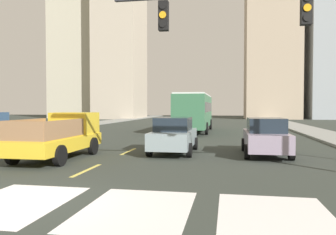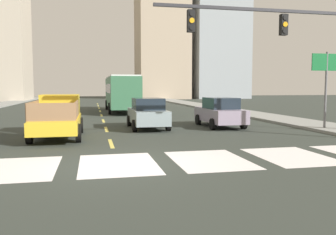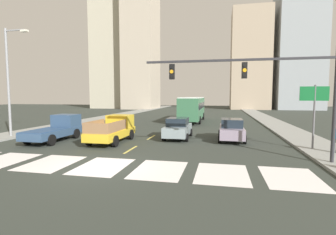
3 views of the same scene
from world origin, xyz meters
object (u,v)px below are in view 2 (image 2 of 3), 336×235
object	(u,v)px
city_bus	(121,91)
direction_sign_green	(326,74)
pickup_stakebed	(58,117)
traffic_signal_gantry	(309,41)
sedan_mid	(220,112)
sedan_near_right	(148,113)

from	to	relation	value
city_bus	direction_sign_green	world-z (taller)	direction_sign_green
pickup_stakebed	traffic_signal_gantry	distance (m)	11.63
sedan_mid	pickup_stakebed	bearing A→B (deg)	-168.32
sedan_mid	direction_sign_green	xyz separation A→B (m)	(4.92, -2.77, 2.17)
city_bus	traffic_signal_gantry	size ratio (longest dim) A/B	1.10
sedan_near_right	traffic_signal_gantry	world-z (taller)	traffic_signal_gantry
traffic_signal_gantry	city_bus	bearing A→B (deg)	106.98
city_bus	sedan_near_right	distance (m)	13.86
city_bus	sedan_near_right	xyz separation A→B (m)	(0.34, -13.81, -1.09)
pickup_stakebed	direction_sign_green	distance (m)	13.97
city_bus	sedan_mid	bearing A→B (deg)	-73.54
pickup_stakebed	traffic_signal_gantry	bearing A→B (deg)	-21.18
sedan_near_right	direction_sign_green	xyz separation A→B (m)	(9.19, -2.83, 2.17)
sedan_mid	traffic_signal_gantry	size ratio (longest dim) A/B	0.45
city_bus	traffic_signal_gantry	distance (m)	21.16
direction_sign_green	city_bus	bearing A→B (deg)	119.81
pickup_stakebed	traffic_signal_gantry	xyz separation A→B (m)	(10.41, -3.98, 3.30)
traffic_signal_gantry	direction_sign_green	size ratio (longest dim) A/B	2.34
pickup_stakebed	sedan_mid	distance (m)	9.17
pickup_stakebed	traffic_signal_gantry	size ratio (longest dim) A/B	0.53
sedan_near_right	city_bus	bearing A→B (deg)	92.75
sedan_near_right	traffic_signal_gantry	size ratio (longest dim) A/B	0.45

